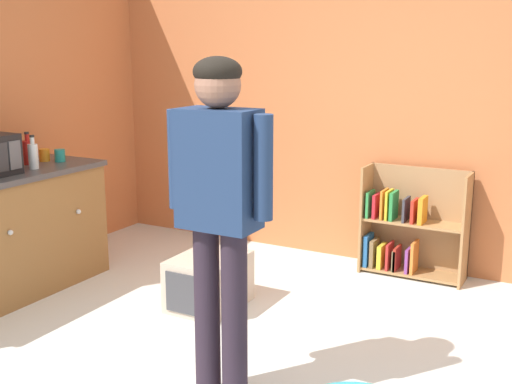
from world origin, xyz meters
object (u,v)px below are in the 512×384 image
bookshelf (408,229)px  orange_cup (44,155)px  standing_person (219,199)px  teal_cup (60,156)px  ketchup_bottle (28,151)px  clear_bottle (33,155)px  pet_carrier (209,282)px

bookshelf → orange_cup: 2.89m
standing_person → teal_cup: (-2.07, 1.00, -0.10)m
standing_person → ketchup_bottle: 2.32m
orange_cup → clear_bottle: bearing=-56.8°
standing_person → ketchup_bottle: (-2.18, 0.80, -0.05)m
teal_cup → orange_cup: 0.13m
teal_cup → orange_cup: (-0.12, -0.04, 0.00)m
bookshelf → pet_carrier: bearing=-127.7°
bookshelf → teal_cup: 2.77m
standing_person → clear_bottle: 2.13m
ketchup_bottle → orange_cup: 0.17m
clear_bottle → orange_cup: (-0.17, 0.27, -0.05)m
pet_carrier → clear_bottle: bearing=-168.0°
orange_cup → bookshelf: bearing=28.0°
standing_person → pet_carrier: bearing=125.9°
standing_person → orange_cup: (-2.19, 0.96, -0.10)m
clear_bottle → standing_person: bearing=-19.0°
bookshelf → ketchup_bottle: bearing=-149.2°
orange_cup → teal_cup: bearing=19.5°
pet_carrier → standing_person: bearing=-54.1°
pet_carrier → teal_cup: (-1.36, 0.03, 0.77)m
standing_person → ketchup_bottle: bearing=159.9°
ketchup_bottle → orange_cup: size_ratio=2.59×
teal_cup → clear_bottle: bearing=-79.8°
ketchup_bottle → orange_cup: bearing=92.2°
standing_person → pet_carrier: 1.48m
pet_carrier → orange_cup: (-1.48, -0.01, 0.77)m
standing_person → orange_cup: standing_person is taller
bookshelf → pet_carrier: bookshelf is taller
clear_bottle → ketchup_bottle: 0.20m
standing_person → clear_bottle: (-2.01, 0.69, -0.05)m
teal_cup → bookshelf: bearing=28.3°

